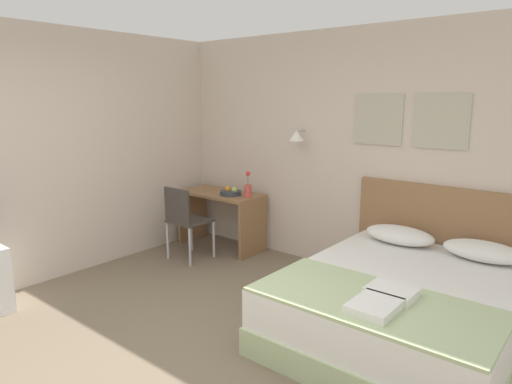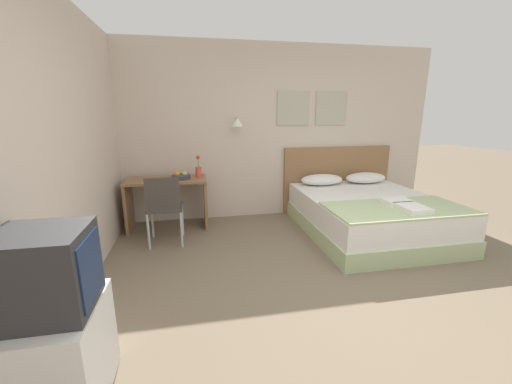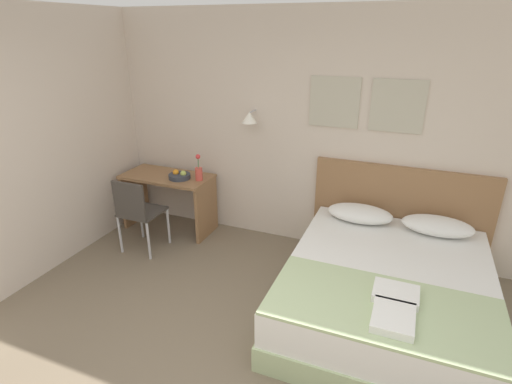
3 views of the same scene
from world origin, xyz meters
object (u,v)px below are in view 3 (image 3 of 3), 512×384
(headboard, at_px, (398,215))
(flower_vase, at_px, (199,172))
(desk_chair, at_px, (137,210))
(folded_towel_mid_bed, at_px, (393,318))
(throw_blanket, at_px, (383,307))
(desk, at_px, (168,192))
(pillow_left, at_px, (360,213))
(folded_towel_near_foot, at_px, (396,294))
(bed, at_px, (386,292))
(fruit_bowl, at_px, (180,176))
(pillow_right, at_px, (437,226))

(headboard, bearing_deg, flower_vase, -172.76)
(desk_chair, bearing_deg, folded_towel_mid_bed, -17.04)
(throw_blanket, height_order, desk, desk)
(pillow_left, height_order, folded_towel_near_foot, pillow_left)
(bed, bearing_deg, folded_towel_mid_bed, -83.85)
(folded_towel_near_foot, xyz_separation_m, fruit_bowl, (-2.61, 1.18, 0.18))
(throw_blanket, height_order, folded_towel_near_foot, folded_towel_near_foot)
(throw_blanket, relative_size, folded_towel_near_foot, 5.03)
(throw_blanket, bearing_deg, folded_towel_near_foot, 62.23)
(pillow_left, xyz_separation_m, folded_towel_mid_bed, (0.46, -1.54, -0.03))
(fruit_bowl, bearing_deg, flower_vase, 9.79)
(pillow_right, xyz_separation_m, fruit_bowl, (-2.91, -0.07, 0.15))
(throw_blanket, xyz_separation_m, desk_chair, (-2.73, 0.72, -0.00))
(headboard, xyz_separation_m, pillow_left, (-0.38, -0.26, 0.06))
(folded_towel_near_foot, bearing_deg, pillow_left, 109.91)
(fruit_bowl, bearing_deg, throw_blanket, -27.59)
(headboard, distance_m, fruit_bowl, 2.56)
(desk_chair, bearing_deg, pillow_right, 12.31)
(fruit_bowl, xyz_separation_m, flower_vase, (0.25, 0.04, 0.07))
(fruit_bowl, bearing_deg, headboard, 7.49)
(pillow_right, xyz_separation_m, desk, (-3.12, -0.03, -0.11))
(flower_vase, bearing_deg, bed, -18.59)
(fruit_bowl, bearing_deg, desk_chair, -108.22)
(bed, bearing_deg, headboard, 90.00)
(folded_towel_mid_bed, bearing_deg, fruit_bowl, 150.68)
(folded_towel_near_foot, xyz_separation_m, folded_towel_mid_bed, (0.00, -0.29, 0.00))
(pillow_left, height_order, fruit_bowl, fruit_bowl)
(bed, height_order, fruit_bowl, fruit_bowl)
(throw_blanket, distance_m, desk, 3.06)
(headboard, bearing_deg, desk, -173.86)
(headboard, height_order, folded_towel_near_foot, headboard)
(pillow_right, height_order, flower_vase, flower_vase)
(bed, bearing_deg, desk_chair, 177.48)
(throw_blanket, relative_size, desk_chair, 1.87)
(bed, bearing_deg, folded_towel_near_foot, -80.50)
(throw_blanket, distance_m, desk_chair, 2.82)
(bed, relative_size, throw_blanket, 1.23)
(pillow_left, distance_m, fruit_bowl, 2.16)
(folded_towel_mid_bed, distance_m, desk, 3.20)
(folded_towel_mid_bed, height_order, fruit_bowl, fruit_bowl)
(folded_towel_near_foot, bearing_deg, folded_towel_mid_bed, -89.21)
(folded_towel_mid_bed, xyz_separation_m, desk_chair, (-2.81, 0.86, -0.04))
(folded_towel_mid_bed, bearing_deg, bed, 96.15)
(flower_vase, bearing_deg, folded_towel_mid_bed, -32.55)
(folded_towel_near_foot, height_order, folded_towel_mid_bed, same)
(bed, xyz_separation_m, flower_vase, (-2.28, 0.77, 0.57))
(pillow_left, bearing_deg, desk, -179.16)
(folded_towel_near_foot, xyz_separation_m, flower_vase, (-2.36, 1.22, 0.25))
(bed, xyz_separation_m, desk, (-2.74, 0.76, 0.24))
(headboard, distance_m, throw_blanket, 1.65)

